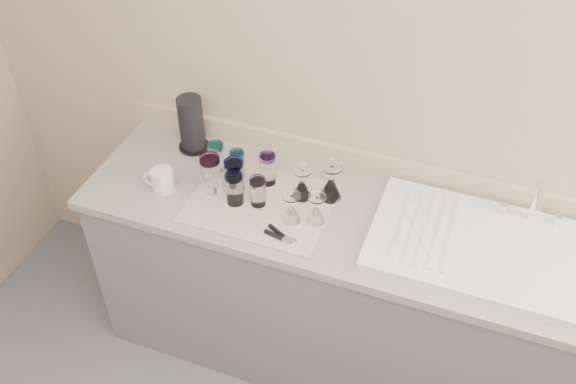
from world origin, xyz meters
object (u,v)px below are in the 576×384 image
at_px(goblet_front_left, 291,212).
at_px(tumbler_blue, 234,188).
at_px(tumbler_lavender, 258,191).
at_px(goblet_back_right, 331,186).
at_px(tumbler_purple, 267,169).
at_px(goblet_back_left, 302,188).
at_px(tumbler_cyan, 237,164).
at_px(goblet_front_right, 316,213).
at_px(sink_unit, 484,247).
at_px(tumbler_magenta, 211,173).
at_px(tumbler_extra, 234,177).
at_px(tumbler_teal, 216,157).
at_px(white_mug, 162,180).
at_px(can_opener, 281,236).
at_px(paper_towel_roll, 191,124).

bearing_deg(goblet_front_left, tumbler_blue, 175.69).
xyz_separation_m(tumbler_lavender, goblet_back_right, (0.25, 0.14, -0.01)).
relative_size(tumbler_purple, goblet_back_left, 1.00).
relative_size(tumbler_cyan, goblet_back_right, 0.77).
xyz_separation_m(goblet_back_left, goblet_front_right, (0.10, -0.11, -0.00)).
xyz_separation_m(goblet_back_right, goblet_front_left, (-0.10, -0.18, -0.01)).
bearing_deg(goblet_back_right, goblet_front_right, -93.33).
relative_size(goblet_back_right, goblet_front_left, 1.25).
bearing_deg(tumbler_blue, sink_unit, 5.06).
distance_m(tumbler_magenta, tumbler_blue, 0.12).
distance_m(tumbler_blue, tumbler_extra, 0.06).
bearing_deg(tumbler_teal, goblet_front_left, -24.12).
distance_m(tumbler_teal, tumbler_extra, 0.16).
relative_size(tumbler_teal, white_mug, 0.98).
xyz_separation_m(tumbler_purple, goblet_back_right, (0.27, 0.01, -0.02)).
bearing_deg(tumbler_blue, tumbler_lavender, 14.40).
height_order(tumbler_blue, goblet_back_left, tumbler_blue).
distance_m(tumbler_teal, tumbler_lavender, 0.28).
distance_m(tumbler_extra, goblet_back_right, 0.38).
bearing_deg(can_opener, tumbler_cyan, 137.41).
xyz_separation_m(tumbler_purple, goblet_back_left, (0.16, -0.03, -0.02)).
xyz_separation_m(tumbler_cyan, tumbler_extra, (0.03, -0.09, 0.02)).
relative_size(tumbler_magenta, goblet_front_right, 1.31).
bearing_deg(goblet_front_left, tumbler_extra, 164.11).
relative_size(tumbler_lavender, goblet_front_left, 1.00).
relative_size(goblet_back_left, goblet_back_right, 0.87).
height_order(tumbler_magenta, tumbler_extra, tumbler_magenta).
height_order(sink_unit, white_mug, sink_unit).
bearing_deg(tumbler_extra, can_opener, -34.01).
bearing_deg(tumbler_extra, sink_unit, 1.56).
distance_m(tumbler_magenta, can_opener, 0.40).
xyz_separation_m(tumbler_teal, goblet_back_right, (0.49, 0.00, -0.01)).
height_order(sink_unit, tumbler_lavender, sink_unit).
height_order(tumbler_purple, tumbler_magenta, tumbler_magenta).
distance_m(goblet_back_right, can_opener, 0.30).
bearing_deg(tumbler_extra, goblet_back_left, 14.08).
distance_m(tumbler_purple, goblet_back_left, 0.16).
xyz_separation_m(tumbler_extra, paper_towel_roll, (-0.29, 0.21, 0.04)).
bearing_deg(goblet_back_left, tumbler_blue, -152.29).
bearing_deg(goblet_front_right, goblet_back_left, 131.28).
xyz_separation_m(tumbler_purple, tumbler_blue, (-0.08, -0.16, 0.00)).
bearing_deg(goblet_back_right, tumbler_teal, -179.66).
bearing_deg(white_mug, tumbler_magenta, 18.20).
xyz_separation_m(tumbler_extra, white_mug, (-0.28, -0.08, -0.04)).
relative_size(tumbler_blue, goblet_back_right, 0.88).
bearing_deg(tumbler_magenta, tumbler_extra, 11.82).
xyz_separation_m(sink_unit, tumbler_lavender, (-0.86, -0.06, 0.05)).
bearing_deg(goblet_front_right, paper_towel_roll, 158.50).
relative_size(tumbler_teal, tumbler_lavender, 1.04).
bearing_deg(goblet_back_left, paper_towel_roll, 165.35).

